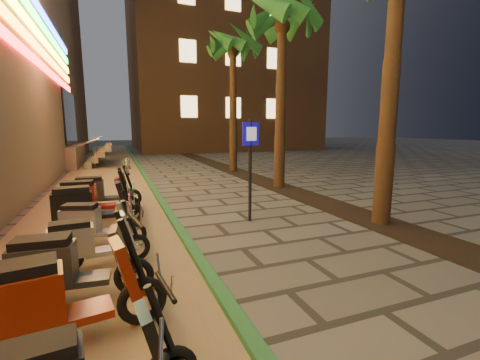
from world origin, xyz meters
name	(u,v)px	position (x,y,z in m)	size (l,w,h in m)	color
ground	(288,291)	(0.00, 0.00, 0.00)	(120.00, 120.00, 0.00)	#474442
parking_strip	(103,184)	(-2.60, 10.00, 0.01)	(3.40, 60.00, 0.01)	#8C7251
green_curb	(148,181)	(-0.90, 10.00, 0.05)	(0.18, 60.00, 0.10)	#256435
planting_strip	(309,197)	(3.60, 5.00, 0.01)	(1.20, 40.00, 0.02)	black
apartment_block	(216,33)	(9.00, 32.00, 12.50)	(18.00, 16.06, 25.00)	brown
palm_c	(282,26)	(3.60, 7.00, 5.73)	(2.97, 3.02, 6.91)	#472D19
palm_d	(233,51)	(3.60, 12.00, 5.94)	(2.97, 3.02, 7.16)	#472D19
pedestrian_sign	(250,156)	(0.83, 3.27, 1.55)	(0.50, 0.24, 2.40)	black
scooter_4	(53,299)	(-2.73, -0.18, 0.55)	(1.79, 0.75, 1.26)	black
scooter_5	(67,266)	(-2.73, 0.74, 0.51)	(1.66, 0.59, 1.16)	black
scooter_6	(88,242)	(-2.56, 1.73, 0.46)	(1.50, 0.56, 1.05)	black
scooter_7	(94,223)	(-2.53, 2.78, 0.46)	(1.50, 0.79, 1.07)	black
scooter_8	(87,206)	(-2.71, 3.83, 0.56)	(1.82, 0.64, 1.28)	black
scooter_9	(91,198)	(-2.69, 4.74, 0.55)	(1.79, 0.64, 1.26)	black
scooter_10	(100,191)	(-2.52, 5.72, 0.52)	(1.68, 0.59, 1.19)	black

